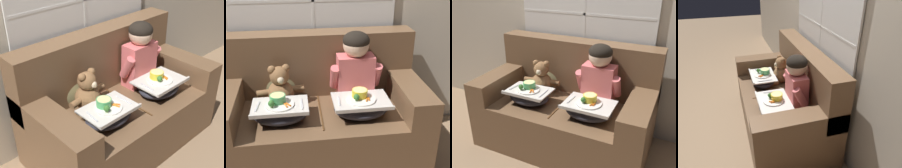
% 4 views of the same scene
% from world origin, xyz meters
% --- Properties ---
extents(ground_plane, '(14.00, 14.00, 0.00)m').
position_xyz_m(ground_plane, '(0.00, 0.00, 0.00)').
color(ground_plane, '#8E7051').
extents(couch, '(1.67, 0.87, 1.02)m').
position_xyz_m(couch, '(0.00, 0.07, 0.37)').
color(couch, brown).
rests_on(couch, ground_plane).
extents(throw_pillow_behind_child, '(0.33, 0.16, 0.34)m').
position_xyz_m(throw_pillow_behind_child, '(0.31, 0.26, 0.64)').
color(throw_pillow_behind_child, tan).
rests_on(throw_pillow_behind_child, couch).
extents(throw_pillow_behind_teddy, '(0.34, 0.17, 0.36)m').
position_xyz_m(throw_pillow_behind_teddy, '(-0.31, 0.26, 0.64)').
color(throw_pillow_behind_teddy, '#898456').
rests_on(throw_pillow_behind_teddy, couch).
extents(child_figure, '(0.42, 0.21, 0.60)m').
position_xyz_m(child_figure, '(0.31, 0.10, 0.81)').
color(child_figure, '#DB6666').
rests_on(child_figure, couch).
extents(teddy_bear, '(0.38, 0.27, 0.36)m').
position_xyz_m(teddy_bear, '(-0.31, 0.10, 0.63)').
color(teddy_bear, brown).
rests_on(teddy_bear, couch).
extents(lap_tray_child, '(0.44, 0.33, 0.20)m').
position_xyz_m(lap_tray_child, '(0.31, -0.14, 0.55)').
color(lap_tray_child, '#2D2D38').
rests_on(lap_tray_child, child_figure).
extents(lap_tray_teddy, '(0.42, 0.30, 0.20)m').
position_xyz_m(lap_tray_teddy, '(-0.31, -0.14, 0.55)').
color(lap_tray_teddy, '#2D2D38').
rests_on(lap_tray_teddy, teddy_bear).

